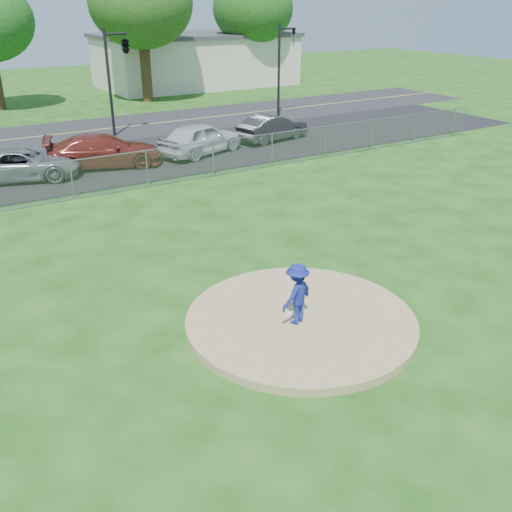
{
  "coord_description": "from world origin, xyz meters",
  "views": [
    {
      "loc": [
        -6.95,
        -9.29,
        7.0
      ],
      "look_at": [
        0.0,
        2.0,
        1.0
      ],
      "focal_mm": 40.0,
      "sensor_mm": 36.0,
      "label": 1
    }
  ],
  "objects_px": {
    "traffic_signal_center": "(123,47)",
    "parked_car_charcoal": "(272,128)",
    "pitcher": "(297,294)",
    "traffic_signal_right": "(282,62)",
    "parked_car_darkred": "(104,151)",
    "parked_car_pearl": "(201,138)",
    "commercial_building": "(196,59)",
    "parked_car_gray": "(22,164)"
  },
  "relations": [
    {
      "from": "traffic_signal_center",
      "to": "parked_car_charcoal",
      "type": "xyz_separation_m",
      "value": [
        5.87,
        -5.67,
        -3.92
      ]
    },
    {
      "from": "pitcher",
      "to": "parked_car_charcoal",
      "type": "height_order",
      "value": "pitcher"
    },
    {
      "from": "pitcher",
      "to": "traffic_signal_right",
      "type": "bearing_deg",
      "value": -142.32
    },
    {
      "from": "traffic_signal_center",
      "to": "parked_car_charcoal",
      "type": "relative_size",
      "value": 1.35
    },
    {
      "from": "parked_car_darkred",
      "to": "parked_car_pearl",
      "type": "height_order",
      "value": "parked_car_pearl"
    },
    {
      "from": "commercial_building",
      "to": "parked_car_darkred",
      "type": "distance_m",
      "value": 27.04
    },
    {
      "from": "commercial_building",
      "to": "parked_car_gray",
      "type": "relative_size",
      "value": 3.5
    },
    {
      "from": "commercial_building",
      "to": "parked_car_charcoal",
      "type": "distance_m",
      "value": 22.57
    },
    {
      "from": "commercial_building",
      "to": "pitcher",
      "type": "relative_size",
      "value": 11.26
    },
    {
      "from": "traffic_signal_center",
      "to": "traffic_signal_right",
      "type": "bearing_deg",
      "value": 0.0
    },
    {
      "from": "parked_car_darkred",
      "to": "commercial_building",
      "type": "bearing_deg",
      "value": -19.11
    },
    {
      "from": "commercial_building",
      "to": "parked_car_pearl",
      "type": "relative_size",
      "value": 3.61
    },
    {
      "from": "commercial_building",
      "to": "parked_car_pearl",
      "type": "bearing_deg",
      "value": -115.74
    },
    {
      "from": "traffic_signal_center",
      "to": "pitcher",
      "type": "distance_m",
      "value": 22.8
    },
    {
      "from": "parked_car_gray",
      "to": "parked_car_charcoal",
      "type": "distance_m",
      "value": 12.95
    },
    {
      "from": "pitcher",
      "to": "parked_car_pearl",
      "type": "bearing_deg",
      "value": -128.21
    },
    {
      "from": "traffic_signal_right",
      "to": "parked_car_darkred",
      "type": "distance_m",
      "value": 15.26
    },
    {
      "from": "parked_car_charcoal",
      "to": "parked_car_darkred",
      "type": "bearing_deg",
      "value": 81.37
    },
    {
      "from": "commercial_building",
      "to": "parked_car_gray",
      "type": "bearing_deg",
      "value": -130.61
    },
    {
      "from": "parked_car_pearl",
      "to": "pitcher",
      "type": "bearing_deg",
      "value": 140.81
    },
    {
      "from": "pitcher",
      "to": "traffic_signal_center",
      "type": "bearing_deg",
      "value": -119.87
    },
    {
      "from": "commercial_building",
      "to": "parked_car_charcoal",
      "type": "xyz_separation_m",
      "value": [
        -6.16,
        -21.67,
        -1.47
      ]
    },
    {
      "from": "parked_car_pearl",
      "to": "traffic_signal_right",
      "type": "bearing_deg",
      "value": -75.06
    },
    {
      "from": "pitcher",
      "to": "parked_car_charcoal",
      "type": "xyz_separation_m",
      "value": [
        10.06,
        16.44,
        -0.23
      ]
    },
    {
      "from": "parked_car_pearl",
      "to": "parked_car_charcoal",
      "type": "relative_size",
      "value": 1.1
    },
    {
      "from": "pitcher",
      "to": "parked_car_pearl",
      "type": "height_order",
      "value": "pitcher"
    },
    {
      "from": "traffic_signal_center",
      "to": "parked_car_darkred",
      "type": "xyz_separation_m",
      "value": [
        -3.47,
        -6.11,
        -3.86
      ]
    },
    {
      "from": "parked_car_pearl",
      "to": "commercial_building",
      "type": "bearing_deg",
      "value": -45.87
    },
    {
      "from": "traffic_signal_center",
      "to": "parked_car_gray",
      "type": "relative_size",
      "value": 1.2
    },
    {
      "from": "parked_car_gray",
      "to": "parked_car_pearl",
      "type": "xyz_separation_m",
      "value": [
        8.33,
        -0.05,
        0.12
      ]
    },
    {
      "from": "parked_car_pearl",
      "to": "parked_car_charcoal",
      "type": "distance_m",
      "value": 4.65
    },
    {
      "from": "traffic_signal_center",
      "to": "parked_car_gray",
      "type": "height_order",
      "value": "traffic_signal_center"
    },
    {
      "from": "traffic_signal_center",
      "to": "traffic_signal_right",
      "type": "relative_size",
      "value": 1.0
    },
    {
      "from": "traffic_signal_center",
      "to": "pitcher",
      "type": "bearing_deg",
      "value": -100.71
    },
    {
      "from": "traffic_signal_right",
      "to": "parked_car_gray",
      "type": "bearing_deg",
      "value": -160.11
    },
    {
      "from": "traffic_signal_center",
      "to": "parked_car_gray",
      "type": "xyz_separation_m",
      "value": [
        -7.06,
        -6.27,
        -3.95
      ]
    },
    {
      "from": "pitcher",
      "to": "parked_car_charcoal",
      "type": "relative_size",
      "value": 0.35
    },
    {
      "from": "traffic_signal_center",
      "to": "parked_car_darkred",
      "type": "height_order",
      "value": "traffic_signal_center"
    },
    {
      "from": "commercial_building",
      "to": "parked_car_gray",
      "type": "height_order",
      "value": "commercial_building"
    },
    {
      "from": "traffic_signal_center",
      "to": "traffic_signal_right",
      "type": "distance_m",
      "value": 10.34
    },
    {
      "from": "commercial_building",
      "to": "parked_car_pearl",
      "type": "distance_m",
      "value": 24.81
    },
    {
      "from": "parked_car_gray",
      "to": "parked_car_charcoal",
      "type": "relative_size",
      "value": 1.13
    }
  ]
}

